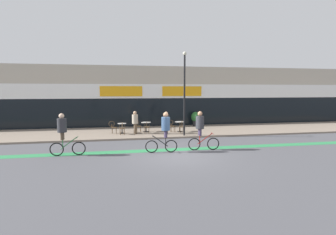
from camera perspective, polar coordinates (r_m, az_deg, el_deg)
name	(u,v)px	position (r m, az deg, el deg)	size (l,w,h in m)	color
ground_plane	(179,156)	(13.02, 2.35, -8.32)	(120.00, 120.00, 0.00)	#4C4C51
sidewalk_slab	(157,132)	(20.00, -2.37, -3.09)	(40.00, 5.50, 0.12)	gray
storefront_facade	(150,97)	(24.42, -4.02, 4.58)	(40.00, 4.06, 5.25)	#B2A899
bike_lane_stripe	(173,150)	(14.28, 1.13, -7.01)	(36.00, 0.70, 0.01)	#2D844C
bistro_table_0	(122,126)	(19.09, -9.99, -1.89)	(0.62, 0.62, 0.72)	black
bistro_table_1	(146,125)	(19.51, -4.80, -1.62)	(0.73, 0.73, 0.72)	black
bistro_table_2	(180,124)	(19.54, 2.61, -1.52)	(0.74, 0.74, 0.75)	black
cafe_chair_0_near	(122,127)	(18.47, -9.94, -2.13)	(0.43, 0.59, 0.90)	#4C3823
cafe_chair_0_side	(113,126)	(19.09, -11.86, -1.90)	(0.58, 0.41, 0.90)	#4C3823
cafe_chair_1_near	(147,126)	(18.89, -4.64, -1.87)	(0.45, 0.60, 0.90)	#4C3823
cafe_chair_1_side	(138,125)	(19.45, -6.64, -1.67)	(0.59, 0.42, 0.90)	#4C3823
cafe_chair_2_near	(182,126)	(18.94, 3.05, -1.84)	(0.41, 0.58, 0.90)	#4C3823
cafe_chair_2_side	(172,125)	(19.40, 0.81, -1.64)	(0.58, 0.41, 0.90)	#4C3823
planter_pot	(195,118)	(22.73, 5.98, -0.11)	(0.72, 0.72, 1.22)	#232326
lamp_post	(184,88)	(17.77, 3.61, 6.42)	(0.26, 0.26, 5.65)	black
cyclist_0	(201,128)	(14.06, 7.16, -2.19)	(1.70, 0.54, 2.10)	black
cyclist_1	(63,131)	(13.76, -21.82, -2.76)	(1.70, 0.48, 2.10)	black
cyclist_2	(165,129)	(13.44, -0.72, -2.49)	(1.67, 0.52, 2.09)	black
pedestrian_near_end	(135,120)	(18.63, -7.20, -0.63)	(0.50, 0.50, 1.62)	#4C3D2D
pedestrian_far_end	(166,121)	(18.45, -0.37, -0.71)	(0.50, 0.50, 1.59)	black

